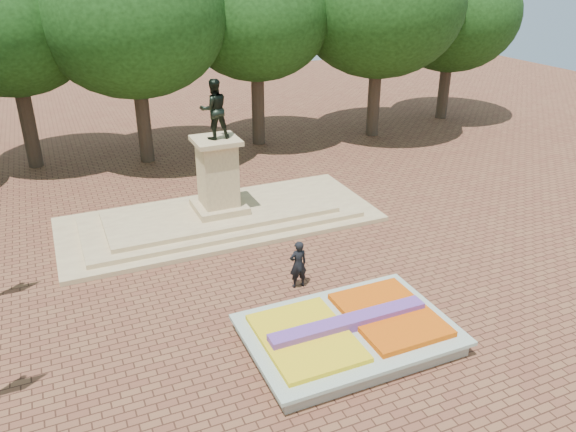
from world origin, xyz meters
name	(u,v)px	position (x,y,z in m)	size (l,w,h in m)	color
ground	(292,316)	(0.00, 0.00, 0.00)	(90.00, 90.00, 0.00)	brown
flower_bed	(349,332)	(1.03, -2.00, 0.38)	(6.30, 4.30, 0.91)	gray
monument	(219,204)	(0.00, 8.00, 0.88)	(14.00, 6.00, 6.40)	tan
tree_row_back	(201,38)	(2.33, 18.00, 6.67)	(44.80, 8.80, 10.43)	#32241B
pedestrian	(298,264)	(0.94, 1.61, 0.92)	(0.67, 0.44, 1.83)	black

